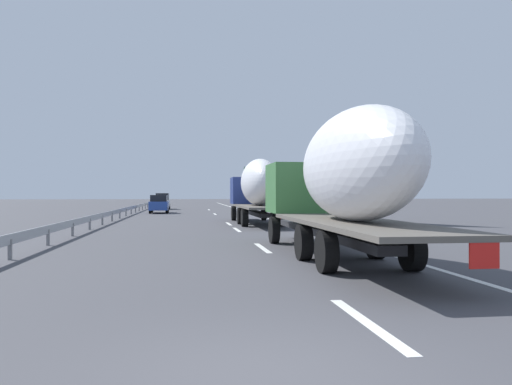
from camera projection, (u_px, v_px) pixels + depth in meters
The scene contains 18 objects.
ground_plane at pixel (196, 215), 44.92m from camera, with size 260.00×260.00×0.00m, color #424247.
lane_stripe_0 at pixel (367, 322), 7.53m from camera, with size 3.20×0.20×0.01m, color white.
lane_stripe_1 at pixel (263, 248), 17.83m from camera, with size 3.20×0.20×0.01m, color white.
lane_stripe_2 at pixel (237, 230), 26.82m from camera, with size 3.20×0.20×0.01m, color white.
lane_stripe_3 at pixel (229, 224), 31.97m from camera, with size 3.20×0.20×0.01m, color white.
lane_stripe_4 at pixel (215, 214), 47.25m from camera, with size 3.20×0.20×0.01m, color white.
lane_stripe_5 at pixel (209, 210), 59.90m from camera, with size 3.20×0.20×0.01m, color white.
edge_line_right at pixel (250, 213), 50.63m from camera, with size 110.00×0.20×0.01m, color white.
truck_lead at pixel (257, 187), 32.22m from camera, with size 12.42×2.55×4.08m.
truck_trailing at pixel (341, 177), 14.71m from camera, with size 13.68×2.55×4.21m.
car_blue_sedan at pixel (159, 204), 49.59m from camera, with size 4.37×1.80×1.79m.
car_white_van at pixel (163, 201), 61.93m from camera, with size 4.59×1.75×1.97m.
road_sign at pixel (265, 190), 48.51m from camera, with size 0.10×0.90×3.29m.
tree_0 at pixel (266, 177), 66.96m from camera, with size 3.31×3.31×6.49m.
tree_1 at pixel (377, 152), 32.61m from camera, with size 3.49×3.49×7.54m.
tree_2 at pixel (275, 181), 81.35m from camera, with size 3.38×3.38×5.94m.
tree_3 at pixel (245, 180), 92.01m from camera, with size 2.54×2.54×6.97m.
guardrail_median at pixel (131, 208), 47.06m from camera, with size 94.00×0.10×0.76m.
Camera 1 is at (-5.23, 0.89, 1.94)m, focal length 35.25 mm.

